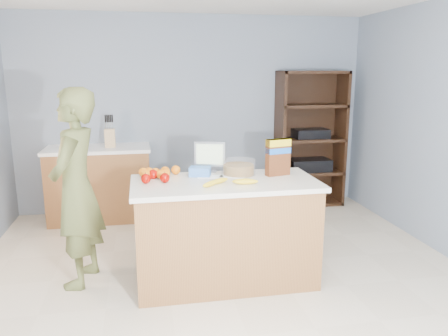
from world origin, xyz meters
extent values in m
cube|color=beige|center=(0.00, 0.00, 0.00)|extent=(4.50, 5.00, 0.02)
cube|color=gray|center=(0.00, 2.50, 1.25)|extent=(4.50, 0.02, 2.50)
cube|color=brown|center=(0.00, 0.30, 0.43)|extent=(1.50, 0.70, 0.86)
cube|color=silver|center=(0.00, 0.30, 0.88)|extent=(1.56, 0.76, 0.04)
cube|color=black|center=(0.00, 0.30, 0.05)|extent=(1.46, 0.66, 0.10)
cube|color=brown|center=(-1.20, 2.20, 0.43)|extent=(1.20, 0.60, 0.86)
cube|color=white|center=(-1.20, 2.20, 0.88)|extent=(1.24, 0.62, 0.04)
cube|color=black|center=(1.55, 2.48, 0.90)|extent=(0.90, 0.04, 1.80)
cube|color=black|center=(1.12, 2.30, 0.90)|extent=(0.04, 0.40, 1.80)
cube|color=black|center=(1.98, 2.30, 0.90)|extent=(0.04, 0.40, 1.80)
cube|color=black|center=(1.55, 2.30, 0.02)|extent=(0.90, 0.40, 0.04)
cube|color=black|center=(1.55, 2.30, 0.45)|extent=(0.90, 0.40, 0.04)
cube|color=black|center=(1.55, 2.30, 0.90)|extent=(0.90, 0.40, 0.04)
cube|color=black|center=(1.55, 2.30, 1.35)|extent=(0.90, 0.40, 0.04)
cube|color=black|center=(1.55, 2.30, 1.78)|extent=(0.90, 0.40, 0.04)
cube|color=black|center=(1.55, 2.30, 0.55)|extent=(0.55, 0.32, 0.16)
cube|color=black|center=(1.55, 2.30, 0.98)|extent=(0.45, 0.30, 0.12)
imported|color=brown|center=(-1.23, 0.51, 0.84)|extent=(0.53, 0.69, 1.68)
cube|color=tan|center=(-1.05, 2.18, 1.01)|extent=(0.12, 0.10, 0.22)
cylinder|color=black|center=(-1.09, 2.18, 1.17)|extent=(0.02, 0.02, 0.09)
cylinder|color=black|center=(-1.07, 2.18, 1.17)|extent=(0.02, 0.02, 0.09)
cylinder|color=black|center=(-1.05, 2.18, 1.17)|extent=(0.02, 0.02, 0.09)
cylinder|color=black|center=(-1.03, 2.18, 1.17)|extent=(0.02, 0.02, 0.09)
cylinder|color=black|center=(-1.01, 2.18, 1.17)|extent=(0.02, 0.02, 0.09)
cube|color=white|center=(-0.10, 0.46, 0.90)|extent=(0.23, 0.14, 0.00)
cube|color=white|center=(0.09, 0.44, 0.90)|extent=(0.25, 0.19, 0.00)
ellipsoid|color=yellow|center=(-0.06, 0.23, 0.92)|extent=(0.19, 0.15, 0.04)
ellipsoid|color=yellow|center=(-0.15, 0.15, 0.92)|extent=(0.17, 0.17, 0.04)
ellipsoid|color=yellow|center=(0.13, 0.18, 0.92)|extent=(0.20, 0.07, 0.04)
ellipsoid|color=yellow|center=(0.15, 0.16, 0.92)|extent=(0.20, 0.05, 0.04)
sphere|color=#940600|center=(-0.59, 0.48, 0.94)|extent=(0.08, 0.08, 0.08)
sphere|color=#940600|center=(-0.50, 0.34, 0.94)|extent=(0.08, 0.08, 0.08)
sphere|color=#940600|center=(-0.65, 0.34, 0.94)|extent=(0.08, 0.08, 0.08)
sphere|color=orange|center=(-0.65, 0.48, 0.94)|extent=(0.08, 0.08, 0.08)
sphere|color=orange|center=(-0.57, 0.55, 0.94)|extent=(0.08, 0.08, 0.08)
sphere|color=orange|center=(-0.52, 0.47, 0.94)|extent=(0.08, 0.08, 0.08)
sphere|color=orange|center=(-0.48, 0.58, 0.94)|extent=(0.08, 0.08, 0.08)
sphere|color=orange|center=(-0.67, 0.57, 0.94)|extent=(0.08, 0.08, 0.08)
sphere|color=orange|center=(-0.48, 0.51, 0.94)|extent=(0.08, 0.08, 0.08)
sphere|color=orange|center=(-0.39, 0.61, 0.94)|extent=(0.08, 0.08, 0.08)
sphere|color=orange|center=(-0.62, 0.57, 0.94)|extent=(0.08, 0.08, 0.08)
sphere|color=orange|center=(-0.50, 0.50, 0.94)|extent=(0.08, 0.08, 0.08)
cube|color=blue|center=(-0.18, 0.51, 0.94)|extent=(0.21, 0.17, 0.08)
cylinder|color=#267219|center=(0.16, 0.51, 0.95)|extent=(0.27, 0.27, 0.09)
cylinder|color=white|center=(0.16, 0.51, 0.97)|extent=(0.30, 0.30, 0.13)
cylinder|color=silver|center=(-0.08, 0.63, 0.91)|extent=(0.12, 0.12, 0.01)
cylinder|color=silver|center=(-0.08, 0.63, 0.94)|extent=(0.02, 0.02, 0.05)
cube|color=silver|center=(-0.08, 0.63, 1.07)|extent=(0.28, 0.12, 0.22)
cube|color=yellow|center=(-0.08, 0.61, 1.07)|extent=(0.23, 0.08, 0.18)
cube|color=#592B14|center=(0.49, 0.42, 1.06)|extent=(0.23, 0.12, 0.32)
cube|color=yellow|center=(0.49, 0.42, 1.19)|extent=(0.23, 0.13, 0.06)
cube|color=blue|center=(0.49, 0.42, 1.12)|extent=(0.23, 0.13, 0.05)
camera|label=1|loc=(-0.67, -3.18, 1.81)|focal=35.00mm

